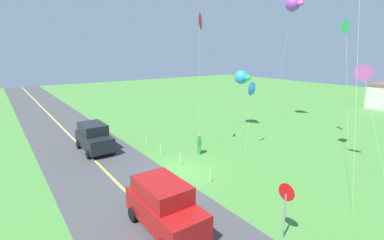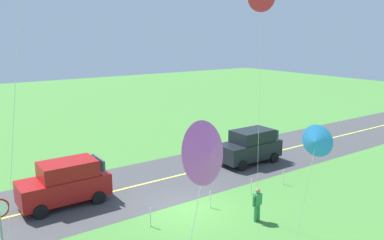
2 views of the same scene
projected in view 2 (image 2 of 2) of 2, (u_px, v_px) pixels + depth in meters
ground_plane at (185, 209)px, 19.44m from camera, size 120.00×120.00×0.10m
asphalt_road at (146, 183)px, 22.62m from camera, size 120.00×7.00×0.00m
road_centre_stripe at (146, 183)px, 22.62m from camera, size 120.00×0.16×0.00m
car_suv_foreground at (65, 182)px, 19.64m from camera, size 4.40×2.12×2.24m
car_parked_west_near at (250, 146)px, 26.07m from camera, size 4.40×2.12×2.24m
stop_sign at (0, 218)px, 14.47m from camera, size 0.76×0.08×2.56m
person_adult_near at (257, 204)px, 17.87m from camera, size 0.58×0.22×1.60m
kite_red_low at (262, 0)px, 15.96m from camera, size 0.87×0.97×10.46m
kite_blue_mid at (316, 142)px, 12.85m from camera, size 0.39×1.19×5.57m
kite_cyan_top at (207, 154)px, 6.47m from camera, size 2.50×0.85×7.10m
fence_post_0 at (283, 177)px, 22.35m from camera, size 0.05×0.05×0.90m
fence_post_1 at (251, 187)px, 20.93m from camera, size 0.05×0.05×0.90m
fence_post_2 at (210, 199)px, 19.35m from camera, size 0.05×0.05×0.90m
fence_post_3 at (150, 217)px, 17.44m from camera, size 0.05×0.05×0.90m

